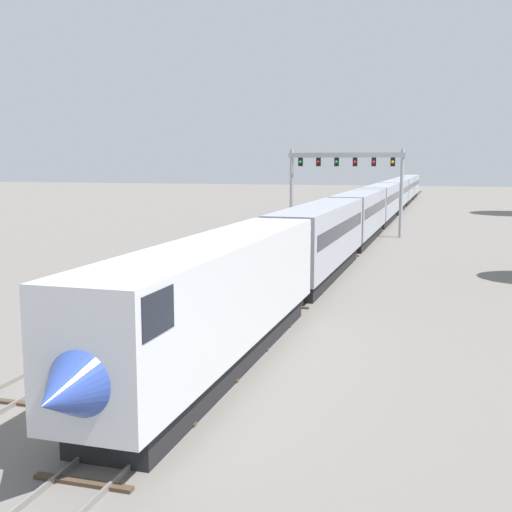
{
  "coord_description": "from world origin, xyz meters",
  "views": [
    {
      "loc": [
        10.12,
        -18.85,
        7.64
      ],
      "look_at": [
        1.0,
        12.0,
        3.0
      ],
      "focal_mm": 45.69,
      "sensor_mm": 36.0,
      "label": 1
    }
  ],
  "objects": [
    {
      "name": "passenger_train",
      "position": [
        2.0,
        65.08,
        2.61
      ],
      "size": [
        3.04,
        142.72,
        4.8
      ],
      "color": "silver",
      "rests_on": "ground"
    },
    {
      "name": "signal_gantry",
      "position": [
        -0.25,
        49.02,
        6.58
      ],
      "size": [
        12.1,
        0.49,
        8.97
      ],
      "color": "#999BA0",
      "rests_on": "ground"
    },
    {
      "name": "ground_plane",
      "position": [
        0.0,
        0.0,
        0.0
      ],
      "size": [
        400.0,
        400.0,
        0.0
      ],
      "primitive_type": "plane",
      "color": "slate"
    },
    {
      "name": "track_main",
      "position": [
        2.0,
        60.0,
        0.07
      ],
      "size": [
        2.6,
        200.0,
        0.16
      ],
      "color": "slate",
      "rests_on": "ground"
    },
    {
      "name": "track_near",
      "position": [
        -3.5,
        40.0,
        0.07
      ],
      "size": [
        2.6,
        160.0,
        0.16
      ],
      "color": "slate",
      "rests_on": "ground"
    }
  ]
}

